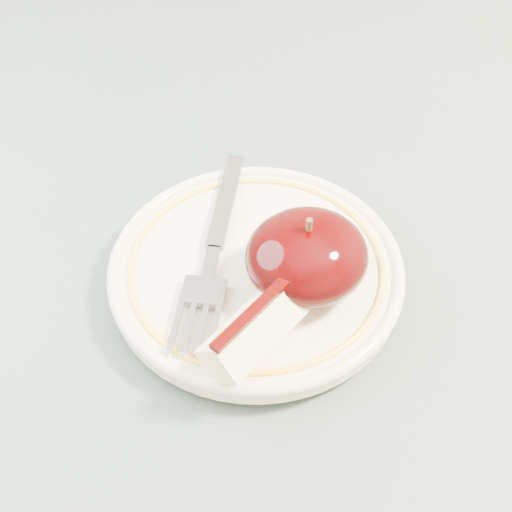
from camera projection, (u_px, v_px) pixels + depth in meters
name	position (u px, v px, depth m)	size (l,w,h in m)	color
table	(257.00, 330.00, 0.56)	(0.90, 0.90, 0.75)	brown
plate	(256.00, 270.00, 0.47)	(0.19, 0.19, 0.02)	#F6EECE
apple_half	(307.00, 256.00, 0.44)	(0.08, 0.07, 0.06)	black
apple_wedge	(258.00, 325.00, 0.41)	(0.08, 0.06, 0.04)	#FFEEBB
fork	(214.00, 250.00, 0.47)	(0.11, 0.16, 0.00)	gray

